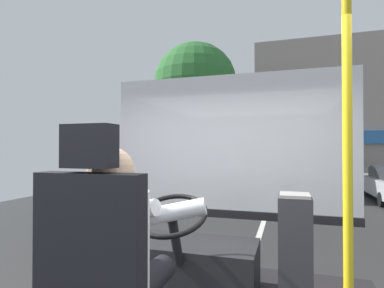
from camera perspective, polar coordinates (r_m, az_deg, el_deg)
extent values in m
cube|color=#2D2D2D|center=(10.51, 14.07, -11.19)|extent=(18.00, 44.00, 0.05)
cube|color=silver|center=(10.50, 14.07, -11.04)|extent=(0.12, 39.60, 0.00)
cube|color=black|center=(1.40, -18.57, -18.70)|extent=(0.48, 0.10, 0.66)
cube|color=black|center=(1.33, -18.49, -0.38)|extent=(0.22, 0.10, 0.18)
cylinder|color=black|center=(1.72, -8.68, -24.42)|extent=(0.14, 0.49, 0.14)
cylinder|color=black|center=(1.80, -14.30, -23.30)|extent=(0.14, 0.49, 0.14)
cylinder|color=silver|center=(1.54, -14.90, -18.94)|extent=(0.36, 0.36, 0.56)
cube|color=#B2842D|center=(1.68, -11.40, -15.07)|extent=(0.06, 0.01, 0.35)
sphere|color=tan|center=(1.47, -14.84, -4.77)|extent=(0.22, 0.22, 0.22)
cylinder|color=silver|center=(1.67, -6.71, -13.03)|extent=(0.55, 0.20, 0.20)
cylinder|color=silver|center=(1.78, -13.60, -12.30)|extent=(0.55, 0.20, 0.20)
cube|color=black|center=(2.76, -0.25, -21.64)|extent=(1.10, 0.56, 0.40)
cylinder|color=black|center=(2.33, -3.08, -17.32)|extent=(0.07, 0.23, 0.43)
torus|color=black|center=(2.21, -3.87, -12.94)|extent=(0.52, 0.49, 0.24)
cylinder|color=black|center=(2.21, -3.87, -12.94)|extent=(0.14, 0.14, 0.08)
cylinder|color=yellow|center=(1.63, 26.95, -6.40)|extent=(0.04, 0.04, 2.04)
cube|color=#333338|center=(2.43, 18.59, -19.06)|extent=(0.23, 0.25, 0.84)
cube|color=#9E9993|center=(2.33, 18.54, -8.98)|extent=(0.20, 0.22, 0.02)
cube|color=silver|center=(3.20, 6.71, 0.39)|extent=(2.50, 0.01, 1.40)
cube|color=black|center=(3.26, 6.73, -12.70)|extent=(2.50, 0.08, 0.08)
cylinder|color=#4C3828|center=(12.91, 0.61, -1.46)|extent=(0.31, 0.31, 3.45)
sphere|color=#2B682D|center=(13.20, 0.61, 11.03)|extent=(3.47, 3.47, 3.47)
cube|color=gray|center=(19.17, 30.75, 4.49)|extent=(12.05, 5.80, 7.22)
cylinder|color=black|center=(14.20, 29.06, -7.33)|extent=(0.14, 0.47, 0.47)
cylinder|color=black|center=(11.66, 31.73, -8.77)|extent=(0.14, 0.47, 0.47)
cube|color=#195633|center=(19.17, 28.87, -4.62)|extent=(1.86, 4.24, 0.62)
cube|color=#282D33|center=(18.90, 29.01, -3.01)|extent=(1.53, 2.33, 0.48)
cylinder|color=black|center=(20.67, 30.55, -5.19)|extent=(0.14, 0.51, 0.51)
cylinder|color=black|center=(20.34, 25.68, -5.30)|extent=(0.14, 0.51, 0.51)
cylinder|color=black|center=(17.75, 26.92, -5.96)|extent=(0.14, 0.51, 0.51)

